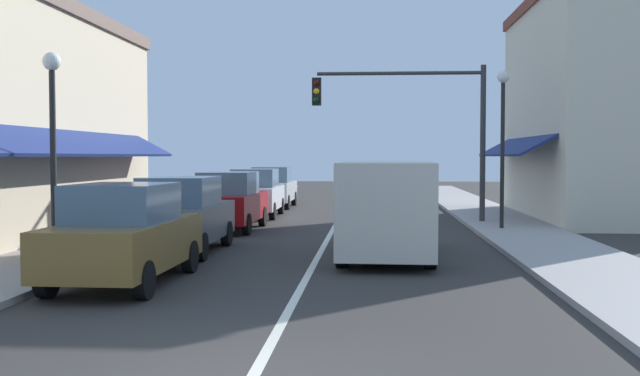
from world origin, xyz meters
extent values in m
plane|color=#33302D|center=(0.00, 18.00, 0.00)|extent=(80.00, 80.00, 0.00)
cube|color=gray|center=(-5.50, 18.00, 0.06)|extent=(2.60, 56.00, 0.12)
cube|color=#A39E99|center=(5.50, 18.00, 0.06)|extent=(2.60, 56.00, 0.12)
cube|color=silver|center=(0.00, 18.00, 0.00)|extent=(0.14, 52.00, 0.01)
cube|color=slate|center=(-6.86, 12.00, 1.40)|extent=(0.08, 10.64, 1.80)
cube|color=navy|center=(-6.25, 12.00, 2.60)|extent=(1.27, 11.76, 0.73)
cube|color=slate|center=(-6.86, 8.92, 4.33)|extent=(0.08, 1.10, 1.30)
cube|color=slate|center=(-6.86, 15.08, 4.33)|extent=(0.08, 1.10, 1.30)
cube|color=beige|center=(9.23, 20.00, 3.75)|extent=(4.87, 10.00, 7.50)
cube|color=brown|center=(9.23, 20.00, 7.70)|extent=(5.07, 10.20, 0.40)
cube|color=slate|center=(6.86, 20.00, 1.40)|extent=(0.08, 7.60, 1.80)
cube|color=navy|center=(6.25, 20.00, 2.60)|extent=(1.27, 8.40, 0.73)
cube|color=slate|center=(6.86, 17.80, 5.40)|extent=(0.08, 1.10, 1.30)
cube|color=slate|center=(6.86, 22.20, 5.40)|extent=(0.08, 1.10, 1.30)
cube|color=brown|center=(-3.12, 5.79, 0.71)|extent=(1.80, 4.13, 0.80)
cube|color=slate|center=(-3.12, 5.69, 1.44)|extent=(1.56, 2.03, 0.66)
cylinder|color=black|center=(-3.89, 7.16, 0.31)|extent=(0.21, 0.62, 0.62)
cylinder|color=black|center=(-2.30, 7.13, 0.31)|extent=(0.21, 0.62, 0.62)
cylinder|color=black|center=(-3.94, 4.45, 0.31)|extent=(0.21, 0.62, 0.62)
cylinder|color=black|center=(-2.36, 4.42, 0.31)|extent=(0.21, 0.62, 0.62)
cube|color=#4C5156|center=(-3.23, 10.00, 0.71)|extent=(1.74, 4.11, 0.80)
cube|color=slate|center=(-3.23, 9.90, 1.44)|extent=(1.53, 2.01, 0.66)
cylinder|color=black|center=(-4.01, 11.36, 0.31)|extent=(0.20, 0.62, 0.62)
cylinder|color=black|center=(-2.43, 11.35, 0.31)|extent=(0.20, 0.62, 0.62)
cylinder|color=black|center=(-4.03, 8.65, 0.31)|extent=(0.20, 0.62, 0.62)
cylinder|color=black|center=(-2.44, 8.64, 0.31)|extent=(0.20, 0.62, 0.62)
cube|color=maroon|center=(-3.12, 15.18, 0.71)|extent=(1.80, 4.13, 0.80)
cube|color=slate|center=(-3.12, 15.08, 1.44)|extent=(1.56, 2.03, 0.66)
cylinder|color=black|center=(-3.88, 16.54, 0.31)|extent=(0.21, 0.62, 0.62)
cylinder|color=black|center=(-2.30, 16.51, 0.31)|extent=(0.21, 0.62, 0.62)
cylinder|color=black|center=(-3.93, 13.84, 0.31)|extent=(0.21, 0.62, 0.62)
cylinder|color=black|center=(-2.35, 13.81, 0.31)|extent=(0.21, 0.62, 0.62)
cube|color=silver|center=(-3.11, 20.13, 0.71)|extent=(1.78, 4.13, 0.80)
cube|color=slate|center=(-3.10, 20.03, 1.44)|extent=(1.55, 2.02, 0.66)
cylinder|color=black|center=(-3.92, 21.47, 0.31)|extent=(0.21, 0.62, 0.62)
cylinder|color=black|center=(-2.34, 21.50, 0.31)|extent=(0.21, 0.62, 0.62)
cylinder|color=black|center=(-3.88, 18.77, 0.31)|extent=(0.21, 0.62, 0.62)
cylinder|color=black|center=(-2.29, 18.79, 0.31)|extent=(0.21, 0.62, 0.62)
cube|color=#B7BABF|center=(-3.15, 25.06, 0.71)|extent=(1.72, 4.10, 0.80)
cube|color=slate|center=(-3.15, 24.96, 1.44)|extent=(1.52, 2.00, 0.66)
cylinder|color=black|center=(-3.94, 26.41, 0.31)|extent=(0.20, 0.62, 0.62)
cylinder|color=black|center=(-2.35, 26.41, 0.31)|extent=(0.20, 0.62, 0.62)
cylinder|color=black|center=(-3.94, 23.71, 0.31)|extent=(0.20, 0.62, 0.62)
cylinder|color=black|center=(-2.36, 23.71, 0.31)|extent=(0.20, 0.62, 0.62)
cube|color=beige|center=(1.53, 9.52, 1.17)|extent=(2.10, 5.05, 1.90)
cube|color=slate|center=(1.60, 11.92, 1.59)|extent=(1.73, 0.32, 0.84)
cube|color=black|center=(1.61, 12.10, 0.48)|extent=(1.87, 0.25, 0.24)
cylinder|color=black|center=(0.69, 11.09, 0.36)|extent=(0.26, 0.73, 0.72)
cylinder|color=black|center=(2.46, 11.04, 0.36)|extent=(0.26, 0.73, 0.72)
cylinder|color=black|center=(0.61, 8.00, 0.36)|extent=(0.26, 0.73, 0.72)
cylinder|color=black|center=(2.37, 7.94, 0.36)|extent=(0.26, 0.73, 0.72)
cylinder|color=#333333|center=(4.80, 17.58, 2.60)|extent=(0.18, 0.18, 5.21)
cylinder|color=#333333|center=(2.09, 17.58, 4.96)|extent=(5.43, 0.12, 0.12)
cube|color=black|center=(-0.63, 17.40, 4.36)|extent=(0.30, 0.24, 0.90)
sphere|color=#420F0F|center=(-0.63, 17.27, 4.64)|extent=(0.20, 0.20, 0.20)
sphere|color=yellow|center=(-0.63, 17.27, 4.36)|extent=(0.20, 0.20, 0.20)
sphere|color=#0C3316|center=(-0.63, 17.27, 4.08)|extent=(0.20, 0.20, 0.20)
cylinder|color=black|center=(-5.07, 7.31, 1.96)|extent=(0.12, 0.12, 3.93)
sphere|color=white|center=(-5.07, 7.31, 4.11)|extent=(0.36, 0.36, 0.36)
cylinder|color=black|center=(5.03, 15.22, 2.20)|extent=(0.12, 0.12, 4.39)
sphere|color=white|center=(5.03, 15.22, 4.57)|extent=(0.36, 0.36, 0.36)
camera|label=1|loc=(1.22, -6.79, 2.26)|focal=41.32mm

